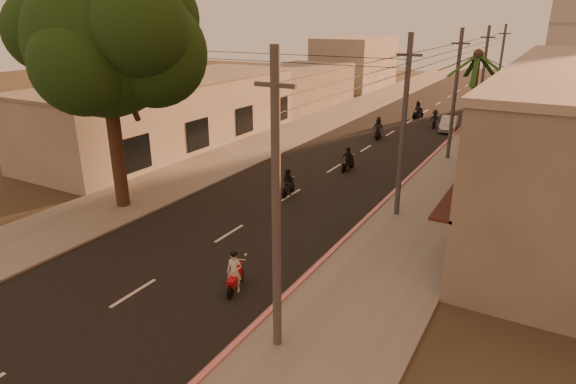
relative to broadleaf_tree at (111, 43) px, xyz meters
name	(u,v)px	position (x,y,z in m)	size (l,w,h in m)	color
ground	(202,250)	(6.61, -2.14, -8.48)	(160.00, 160.00, 0.00)	#383023
road	(366,149)	(6.61, 17.86, -8.47)	(10.00, 140.00, 0.02)	black
sidewalk_right	(466,161)	(14.11, 17.86, -8.42)	(5.00, 140.00, 0.12)	slate
sidewalk_left	(283,137)	(-0.89, 17.86, -8.42)	(5.00, 140.00, 0.12)	slate
curb_stripe	(413,174)	(11.71, 12.86, -8.38)	(0.20, 60.00, 0.20)	#AF121B
left_building	(174,112)	(-7.37, 11.86, -5.88)	(8.20, 24.20, 5.20)	#9C988D
broadleaf_tree	(111,43)	(0.00, 0.00, 0.00)	(9.60, 8.70, 12.10)	black
palm_tree	(478,62)	(14.61, 13.86, -1.33)	(5.00, 5.00, 8.20)	black
utility_poles	(458,66)	(12.81, 17.86, -1.94)	(1.20, 48.26, 9.00)	#38383A
filler_left_near	(295,87)	(-7.39, 31.86, -6.28)	(8.00, 14.00, 4.40)	#9C988D
filler_left_far	(355,63)	(-7.39, 49.86, -4.98)	(8.00, 14.00, 7.00)	#9C988D
scooter_red	(235,273)	(9.79, -4.13, -7.72)	(0.88, 1.68, 1.70)	black
scooter_mid_a	(288,183)	(6.48, 5.76, -7.74)	(0.89, 1.66, 1.63)	black
scooter_mid_b	(348,160)	(7.60, 11.83, -7.73)	(0.98, 1.69, 1.66)	black
scooter_far_a	(378,129)	(6.30, 21.41, -7.62)	(1.18, 1.85, 1.88)	black
scooter_far_b	(435,119)	(9.40, 28.07, -7.69)	(1.19, 1.74, 1.71)	black
parked_car	(449,124)	(10.81, 27.48, -7.84)	(1.75, 3.96, 1.26)	#A5A8AD
scooter_far_c	(418,110)	(6.90, 31.60, -7.64)	(1.18, 1.81, 1.84)	black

